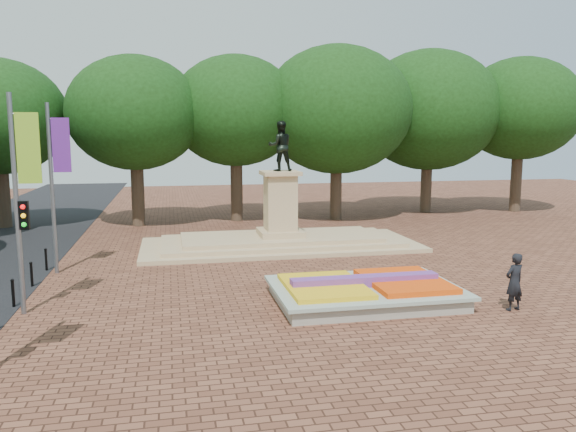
% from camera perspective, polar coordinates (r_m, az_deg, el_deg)
% --- Properties ---
extents(ground, '(90.00, 90.00, 0.00)m').
position_cam_1_polar(ground, '(21.34, 3.41, -7.29)').
color(ground, brown).
rests_on(ground, ground).
extents(flower_bed, '(6.30, 4.30, 0.91)m').
position_cam_1_polar(flower_bed, '(19.70, 7.88, -7.54)').
color(flower_bed, gray).
rests_on(flower_bed, ground).
extents(monument, '(14.00, 6.00, 6.40)m').
position_cam_1_polar(monument, '(28.76, -0.78, -1.43)').
color(monument, tan).
rests_on(monument, ground).
extents(tree_row_back, '(44.80, 8.80, 10.43)m').
position_cam_1_polar(tree_row_back, '(38.63, -0.26, 9.66)').
color(tree_row_back, '#35251D').
rests_on(tree_row_back, ground).
extents(banner_poles, '(0.88, 11.17, 7.00)m').
position_cam_1_polar(banner_poles, '(19.16, -25.78, 1.93)').
color(banner_poles, slate).
rests_on(banner_poles, ground).
extents(bollard_row, '(0.12, 13.12, 0.98)m').
position_cam_1_polar(bollard_row, '(19.74, -27.08, -7.90)').
color(bollard_row, black).
rests_on(bollard_row, ground).
extents(pedestrian, '(0.79, 0.61, 1.91)m').
position_cam_1_polar(pedestrian, '(19.84, 22.00, -6.23)').
color(pedestrian, black).
rests_on(pedestrian, ground).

